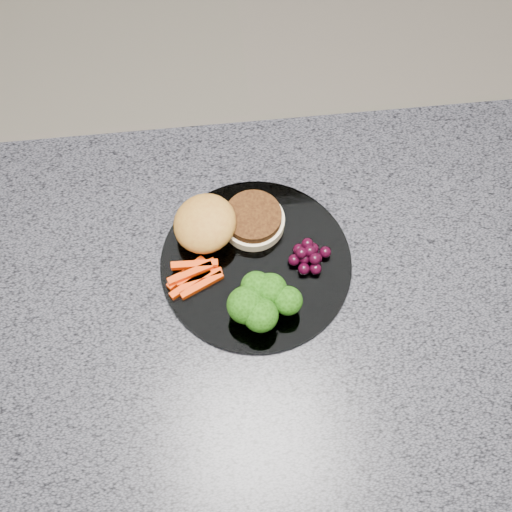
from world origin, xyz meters
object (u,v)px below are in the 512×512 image
(island_cabinet, at_px, (303,394))
(burger, at_px, (222,224))
(plate, at_px, (256,264))
(grape_bunch, at_px, (309,256))

(island_cabinet, relative_size, burger, 6.67)
(plate, height_order, burger, burger)
(burger, height_order, grape_bunch, burger)
(island_cabinet, distance_m, grape_bunch, 0.49)
(plate, xyz_separation_m, grape_bunch, (0.07, -0.00, 0.01))
(island_cabinet, distance_m, burger, 0.52)
(island_cabinet, bearing_deg, plate, 144.71)
(plate, height_order, grape_bunch, grape_bunch)
(island_cabinet, xyz_separation_m, grape_bunch, (-0.01, 0.06, 0.49))
(burger, bearing_deg, island_cabinet, -64.75)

